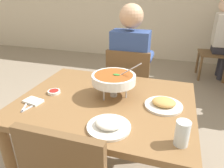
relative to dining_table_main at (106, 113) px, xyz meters
The scene contains 13 objects.
dining_table_main is the anchor object (origin of this frame).
chair_diner_main 0.76m from the dining_table_main, 90.00° to the left, with size 0.44×0.44×0.90m.
diner_main 0.79m from the dining_table_main, 90.00° to the left, with size 0.40×0.45×1.31m.
curry_bowl 0.25m from the dining_table_main, 59.63° to the left, with size 0.33×0.30×0.26m.
rice_plate 0.35m from the dining_table_main, 68.02° to the right, with size 0.24×0.24×0.06m.
appetizer_plate 0.41m from the dining_table_main, ahead, with size 0.24×0.24×0.06m.
sauce_dish 0.40m from the dining_table_main, behind, with size 0.09×0.09×0.02m.
napkin_folded 0.50m from the dining_table_main, 158.04° to the right, with size 0.12×0.08×0.02m, color white.
fork_utensil 0.53m from the dining_table_main, 153.75° to the right, with size 0.01×0.17×0.01m, color silver.
spoon_utensil 0.49m from the dining_table_main, 151.09° to the right, with size 0.01×0.17×0.01m, color silver.
drink_glass 0.61m from the dining_table_main, 33.07° to the right, with size 0.07×0.07×0.13m.
chair_bg_left 2.81m from the dining_table_main, 66.43° to the left, with size 0.47×0.47×0.90m.
patron_bg_left 2.86m from the dining_table_main, 66.86° to the left, with size 0.45×0.40×1.31m.
Camera 1 is at (0.41, -1.19, 1.42)m, focal length 33.55 mm.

